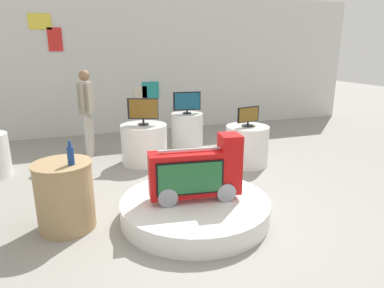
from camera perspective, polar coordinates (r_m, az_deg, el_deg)
The scene contains 13 objects.
ground_plane at distance 4.42m, azimuth 0.22°, elevation -12.30°, with size 30.00×30.00×0.00m, color gray.
back_wall_display at distance 8.71m, azimuth -10.95°, elevation 12.93°, with size 12.82×0.13×3.35m.
main_display_pedestal at distance 4.38m, azimuth 0.49°, elevation -10.73°, with size 1.88×1.88×0.25m, color silver.
novelty_firetruck_tv at distance 4.19m, azimuth 0.82°, elevation -5.10°, with size 1.16×0.47×0.82m.
display_pedestal_left_rear at distance 6.27m, azimuth 9.21°, elevation -0.27°, with size 0.78×0.78×0.73m, color silver.
tv_on_left_rear at distance 6.13m, azimuth 9.45°, elevation 4.65°, with size 0.45×0.22×0.35m.
display_pedestal_right_rear at distance 6.36m, azimuth -8.03°, elevation 0.03°, with size 0.85×0.85×0.73m, color silver.
tv_on_right_rear at distance 6.21m, azimuth -8.24°, elevation 5.68°, with size 0.54×0.22×0.49m.
display_pedestal_far_right at distance 7.36m, azimuth -0.83°, elevation 2.37°, with size 0.68×0.68×0.73m, color silver.
tv_on_far_right at distance 7.24m, azimuth -0.84°, elevation 7.10°, with size 0.59×0.19×0.46m.
side_table_round at distance 4.29m, azimuth -20.60°, elevation -8.07°, with size 0.68×0.68×0.82m.
bottle_on_side_table at distance 4.01m, azimuth -19.76°, elevation -1.79°, with size 0.08×0.08×0.28m.
shopper_browsing_near_truck at distance 6.84m, azimuth -17.29°, elevation 5.97°, with size 0.31×0.53×1.69m.
Camera 1 is at (-1.29, -3.67, 2.09)m, focal length 31.68 mm.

